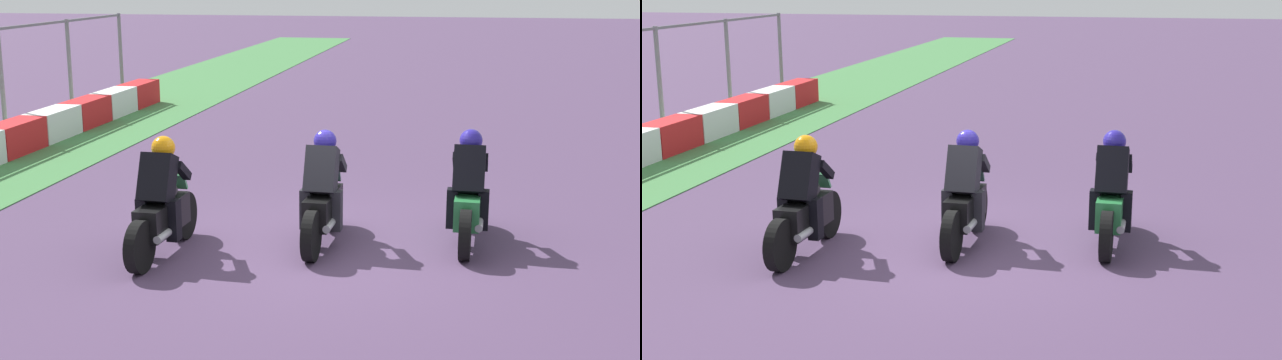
{
  "view_description": "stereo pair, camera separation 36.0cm",
  "coord_description": "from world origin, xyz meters",
  "views": [
    {
      "loc": [
        -10.47,
        -1.92,
        3.49
      ],
      "look_at": [
        0.06,
        0.05,
        0.9
      ],
      "focal_mm": 48.29,
      "sensor_mm": 36.0,
      "label": 1
    },
    {
      "loc": [
        -10.39,
        -2.28,
        3.49
      ],
      "look_at": [
        0.06,
        0.05,
        0.9
      ],
      "focal_mm": 48.29,
      "sensor_mm": 36.0,
      "label": 2
    }
  ],
  "objects": [
    {
      "name": "rider_lane_c",
      "position": [
        -0.61,
        1.94,
        0.62
      ],
      "size": [
        2.04,
        0.55,
        1.51
      ],
      "rotation": [
        0.0,
        0.0,
        -0.04
      ],
      "color": "black",
      "rests_on": "ground_plane"
    },
    {
      "name": "rider_lane_b",
      "position": [
        0.19,
        0.03,
        0.62
      ],
      "size": [
        2.04,
        0.55,
        1.51
      ],
      "rotation": [
        0.0,
        0.0,
        -0.03
      ],
      "color": "black",
      "rests_on": "ground_plane"
    },
    {
      "name": "rider_lane_a",
      "position": [
        0.59,
        -1.83,
        0.62
      ],
      "size": [
        2.04,
        0.54,
        1.51
      ],
      "rotation": [
        0.0,
        0.0,
        -0.02
      ],
      "color": "black",
      "rests_on": "ground_plane"
    },
    {
      "name": "ground_plane",
      "position": [
        0.0,
        0.0,
        0.0
      ],
      "size": [
        120.0,
        120.0,
        0.0
      ],
      "primitive_type": "plane",
      "color": "#4E3859"
    }
  ]
}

